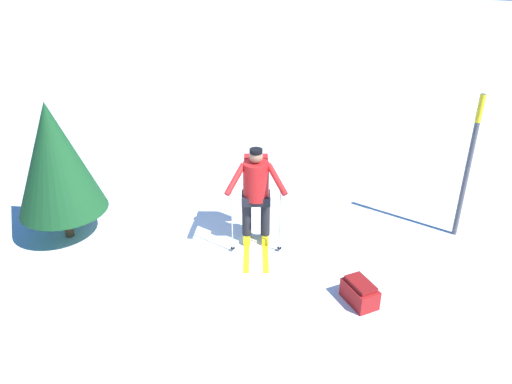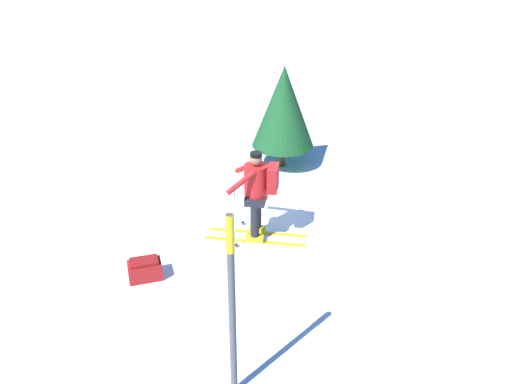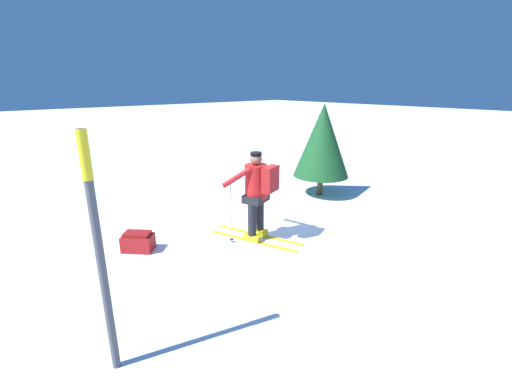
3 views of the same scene
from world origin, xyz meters
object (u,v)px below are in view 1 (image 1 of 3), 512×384
skier (256,188)px  pine_tree (55,158)px  trail_marker (470,158)px  dropped_backpack (360,293)px

skier → pine_tree: (0.91, -2.97, 0.45)m
trail_marker → skier: bearing=-67.1°
skier → pine_tree: 3.14m
dropped_backpack → trail_marker: (-2.30, 1.23, 1.23)m
dropped_backpack → pine_tree: bearing=-91.1°
skier → pine_tree: pine_tree is taller
trail_marker → pine_tree: 6.43m
pine_tree → skier: bearing=107.0°
skier → dropped_backpack: bearing=61.4°
dropped_backpack → trail_marker: bearing=151.9°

